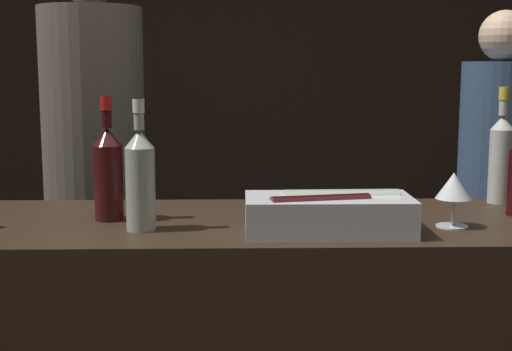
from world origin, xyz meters
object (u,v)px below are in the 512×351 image
rose_wine_bottle (501,155)px  person_blond_tee (497,183)px  wine_glass (454,188)px  red_wine_bottle_tall (108,170)px  candle_votive (287,205)px  person_in_hoodie (95,159)px  ice_bin_with_bottles (330,212)px  white_wine_bottle (140,177)px

rose_wine_bottle → person_blond_tee: 0.86m
wine_glass → red_wine_bottle_tall: 0.93m
candle_votive → person_in_hoodie: (-0.73, 0.87, 0.02)m
wine_glass → red_wine_bottle_tall: (-0.93, 0.11, 0.03)m
ice_bin_with_bottles → white_wine_bottle: bearing=174.9°
red_wine_bottle_tall → person_in_hoodie: bearing=103.6°
rose_wine_bottle → white_wine_bottle: rose_wine_bottle is taller
wine_glass → candle_votive: size_ratio=1.79×
person_in_hoodie → red_wine_bottle_tall: bearing=-169.9°
white_wine_bottle → red_wine_bottle_tall: (-0.11, 0.13, -0.00)m
person_in_hoodie → rose_wine_bottle: bearing=-121.0°
ice_bin_with_bottles → wine_glass: wine_glass is taller
wine_glass → rose_wine_bottle: rose_wine_bottle is taller
wine_glass → ice_bin_with_bottles: bearing=-170.2°
wine_glass → rose_wine_bottle: bearing=53.7°
candle_votive → white_wine_bottle: 0.46m
wine_glass → rose_wine_bottle: (0.25, 0.34, 0.04)m
wine_glass → rose_wine_bottle: 0.42m
white_wine_bottle → person_in_hoodie: (-0.34, 1.08, -0.09)m
candle_votive → rose_wine_bottle: rose_wine_bottle is taller
ice_bin_with_bottles → person_blond_tee: (0.87, 1.18, -0.12)m
candle_votive → person_in_hoodie: size_ratio=0.04×
white_wine_bottle → person_in_hoodie: 1.14m
candle_votive → rose_wine_bottle: bearing=11.7°
ice_bin_with_bottles → person_blond_tee: size_ratio=0.26×
rose_wine_bottle → red_wine_bottle_tall: rose_wine_bottle is taller
candle_votive → person_in_hoodie: bearing=130.0°
white_wine_bottle → rose_wine_bottle: bearing=18.2°
white_wine_bottle → ice_bin_with_bottles: bearing=-5.1°
ice_bin_with_bottles → person_blond_tee: bearing=53.8°
rose_wine_bottle → white_wine_bottle: size_ratio=1.06×
wine_glass → rose_wine_bottle: size_ratio=0.41×
ice_bin_with_bottles → person_in_hoodie: (-0.82, 1.13, -0.01)m
person_blond_tee → red_wine_bottle_tall: bearing=48.5°
white_wine_bottle → person_in_hoodie: person_in_hoodie is taller
ice_bin_with_bottles → rose_wine_bottle: (0.58, 0.39, 0.10)m
wine_glass → person_in_hoodie: size_ratio=0.08×
rose_wine_bottle → person_in_hoodie: bearing=152.5°
ice_bin_with_bottles → candle_votive: 0.27m
red_wine_bottle_tall → person_blond_tee: person_blond_tee is taller
candle_votive → red_wine_bottle_tall: bearing=-170.5°
rose_wine_bottle → person_in_hoodie: 1.59m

